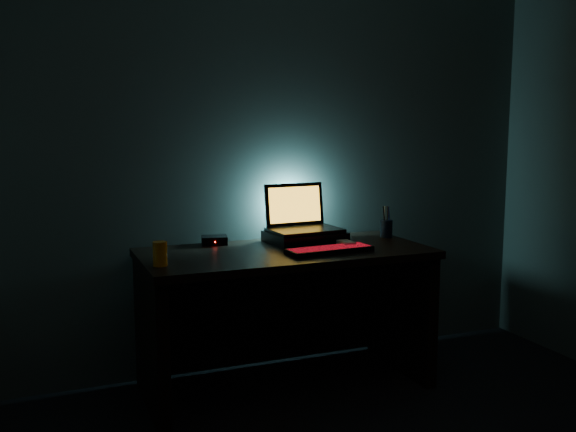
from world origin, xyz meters
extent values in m
cube|color=#47514C|center=(0.00, 2.00, 1.25)|extent=(3.50, 0.00, 2.50)
cube|color=black|center=(0.00, 1.62, 0.73)|extent=(1.50, 0.70, 0.04)
cube|color=black|center=(-0.71, 1.62, 0.35)|extent=(0.06, 0.64, 0.71)
cube|color=black|center=(0.71, 1.62, 0.35)|extent=(0.06, 0.64, 0.71)
cube|color=black|center=(0.00, 1.95, 0.35)|extent=(1.38, 0.02, 0.65)
cube|color=black|center=(0.18, 1.77, 0.78)|extent=(0.42, 0.33, 0.06)
cube|color=black|center=(0.18, 1.77, 0.82)|extent=(0.40, 0.29, 0.02)
cube|color=black|center=(0.17, 1.90, 0.95)|extent=(0.36, 0.07, 0.24)
cube|color=orange|center=(0.17, 1.90, 0.95)|extent=(0.32, 0.05, 0.20)
cube|color=black|center=(0.18, 1.47, 0.76)|extent=(0.46, 0.18, 0.03)
cube|color=red|center=(0.18, 1.47, 0.78)|extent=(0.44, 0.16, 0.00)
cube|color=navy|center=(0.32, 1.55, 0.75)|extent=(0.22, 0.20, 0.00)
cube|color=gray|center=(0.32, 1.55, 0.77)|extent=(0.06, 0.11, 0.03)
cylinder|color=black|center=(0.68, 1.75, 0.80)|extent=(0.07, 0.07, 0.10)
cylinder|color=orange|center=(-0.68, 1.48, 0.81)|extent=(0.08, 0.08, 0.11)
cube|color=black|center=(-0.30, 1.91, 0.77)|extent=(0.16, 0.13, 0.05)
sphere|color=#FF0C07|center=(-0.31, 1.86, 0.77)|extent=(0.01, 0.01, 0.01)
camera|label=1|loc=(-1.22, -1.43, 1.40)|focal=40.00mm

